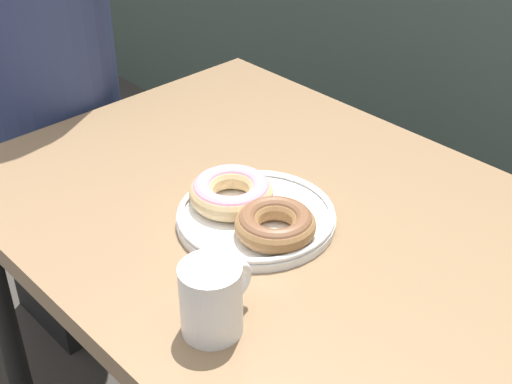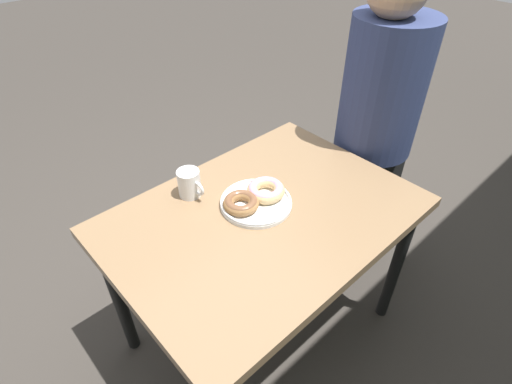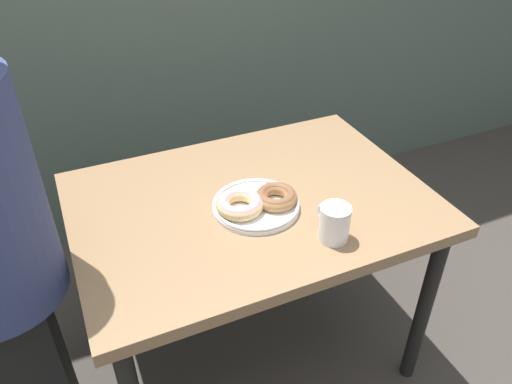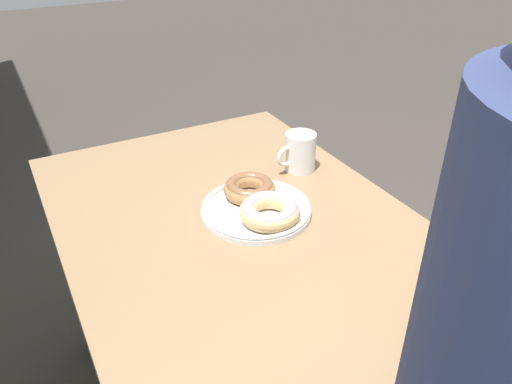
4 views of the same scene
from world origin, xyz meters
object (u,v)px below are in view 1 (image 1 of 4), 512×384
Objects in this scene: donut_plate at (252,210)px; coffee_mug at (212,298)px; dining_table at (280,250)px; person_figure at (33,51)px.

coffee_mug is at bearing -55.09° from donut_plate.
person_figure reaches higher than dining_table.
donut_plate is 0.19× the size of person_figure.
dining_table is 0.12m from donut_plate.
donut_plate is (-0.01, -0.06, 0.11)m from dining_table.
donut_plate is 0.25m from coffee_mug.
person_figure reaches higher than donut_plate.
dining_table is 0.76m from person_figure.
dining_table is 9.05× the size of coffee_mug.
donut_plate is at bearing -100.84° from dining_table.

